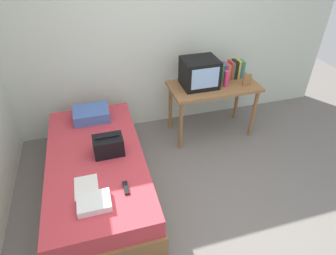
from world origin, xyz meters
name	(u,v)px	position (x,y,z in m)	size (l,w,h in m)	color
ground_plane	(208,224)	(0.00, 0.00, 0.00)	(8.00, 8.00, 0.00)	slate
wall_back	(157,34)	(0.00, 2.00, 1.30)	(5.20, 0.10, 2.60)	silver
bed	(99,174)	(-0.99, 0.75, 0.26)	(1.00, 2.00, 0.52)	olive
desk	(213,91)	(0.62, 1.47, 0.65)	(1.16, 0.60, 0.75)	olive
tv	(200,73)	(0.42, 1.51, 0.93)	(0.44, 0.39, 0.36)	black
water_bottle	(226,79)	(0.75, 1.40, 0.85)	(0.06, 0.06, 0.21)	#E53372
book_row	(231,70)	(0.92, 1.61, 0.86)	(0.33, 0.16, 0.25)	#337F47
picture_frame	(247,80)	(1.02, 1.34, 0.82)	(0.11, 0.02, 0.16)	olive
pillow	(91,114)	(-0.97, 1.46, 0.59)	(0.42, 0.33, 0.13)	#4766AD
handbag	(109,146)	(-0.84, 0.75, 0.62)	(0.30, 0.20, 0.23)	black
magazine	(86,187)	(-1.10, 0.33, 0.53)	(0.21, 0.29, 0.01)	white
remote_dark	(126,188)	(-0.75, 0.22, 0.53)	(0.04, 0.16, 0.02)	black
folded_towel	(94,203)	(-1.04, 0.11, 0.55)	(0.28, 0.22, 0.06)	white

